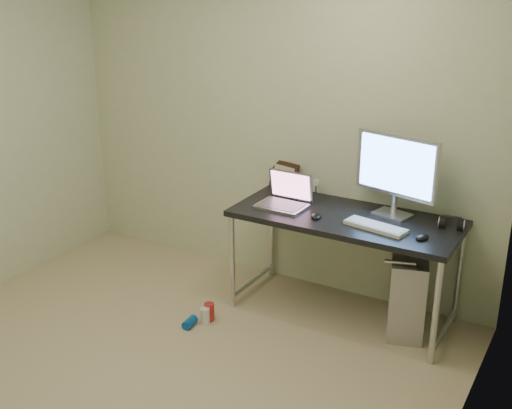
# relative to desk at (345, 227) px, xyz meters

# --- Properties ---
(floor) EXTENTS (3.50, 3.50, 0.00)m
(floor) POSITION_rel_desk_xyz_m (-0.74, -1.41, -0.67)
(floor) COLOR tan
(floor) RESTS_ON ground
(wall_back) EXTENTS (3.50, 0.02, 2.50)m
(wall_back) POSITION_rel_desk_xyz_m (-0.74, 0.34, 0.58)
(wall_back) COLOR beige
(wall_back) RESTS_ON ground
(wall_right) EXTENTS (0.02, 3.50, 2.50)m
(wall_right) POSITION_rel_desk_xyz_m (1.01, -1.41, 0.58)
(wall_right) COLOR beige
(wall_right) RESTS_ON ground
(desk) EXTENTS (1.54, 0.67, 0.75)m
(desk) POSITION_rel_desk_xyz_m (0.00, 0.00, 0.00)
(desk) COLOR black
(desk) RESTS_ON ground
(tower_computer) EXTENTS (0.38, 0.57, 0.58)m
(tower_computer) POSITION_rel_desk_xyz_m (0.45, 0.06, -0.39)
(tower_computer) COLOR #B4B4B9
(tower_computer) RESTS_ON ground
(cable_a) EXTENTS (0.01, 0.16, 0.69)m
(cable_a) POSITION_rel_desk_xyz_m (0.40, 0.29, -0.27)
(cable_a) COLOR black
(cable_a) RESTS_ON ground
(cable_b) EXTENTS (0.02, 0.11, 0.71)m
(cable_b) POSITION_rel_desk_xyz_m (0.49, 0.27, -0.29)
(cable_b) COLOR black
(cable_b) RESTS_ON ground
(can_red) EXTENTS (0.07, 0.07, 0.13)m
(can_red) POSITION_rel_desk_xyz_m (-0.76, -0.55, -0.60)
(can_red) COLOR #B02221
(can_red) RESTS_ON ground
(can_white) EXTENTS (0.08, 0.08, 0.12)m
(can_white) POSITION_rel_desk_xyz_m (-0.76, -0.61, -0.61)
(can_white) COLOR silver
(can_white) RESTS_ON ground
(can_blue) EXTENTS (0.07, 0.12, 0.06)m
(can_blue) POSITION_rel_desk_xyz_m (-0.83, -0.69, -0.64)
(can_blue) COLOR #0B4BAA
(can_blue) RESTS_ON ground
(laptop) EXTENTS (0.34, 0.28, 0.23)m
(laptop) POSITION_rel_desk_xyz_m (-0.45, -0.02, 0.14)
(laptop) COLOR silver
(laptop) RESTS_ON desk
(monitor) EXTENTS (0.59, 0.23, 0.56)m
(monitor) POSITION_rel_desk_xyz_m (0.27, 0.16, 0.41)
(monitor) COLOR silver
(monitor) RESTS_ON desk
(keyboard) EXTENTS (0.43, 0.20, 0.02)m
(keyboard) POSITION_rel_desk_xyz_m (0.25, -0.12, 0.09)
(keyboard) COLOR silver
(keyboard) RESTS_ON desk
(mouse_right) EXTENTS (0.08, 0.12, 0.04)m
(mouse_right) POSITION_rel_desk_xyz_m (0.56, -0.13, 0.10)
(mouse_right) COLOR black
(mouse_right) RESTS_ON desk
(mouse_left) EXTENTS (0.09, 0.12, 0.04)m
(mouse_left) POSITION_rel_desk_xyz_m (-0.16, -0.13, 0.10)
(mouse_left) COLOR black
(mouse_left) RESTS_ON desk
(headphones) EXTENTS (0.16, 0.10, 0.10)m
(headphones) POSITION_rel_desk_xyz_m (0.67, 0.14, 0.11)
(headphones) COLOR black
(headphones) RESTS_ON desk
(picture_frame) EXTENTS (0.27, 0.13, 0.21)m
(picture_frame) POSITION_rel_desk_xyz_m (-0.63, 0.31, 0.18)
(picture_frame) COLOR black
(picture_frame) RESTS_ON desk
(webcam) EXTENTS (0.05, 0.04, 0.13)m
(webcam) POSITION_rel_desk_xyz_m (-0.34, 0.25, 0.18)
(webcam) COLOR silver
(webcam) RESTS_ON desk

